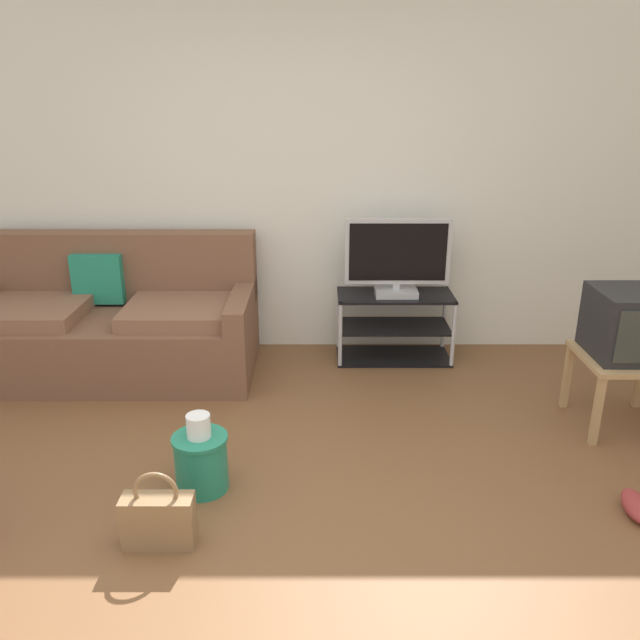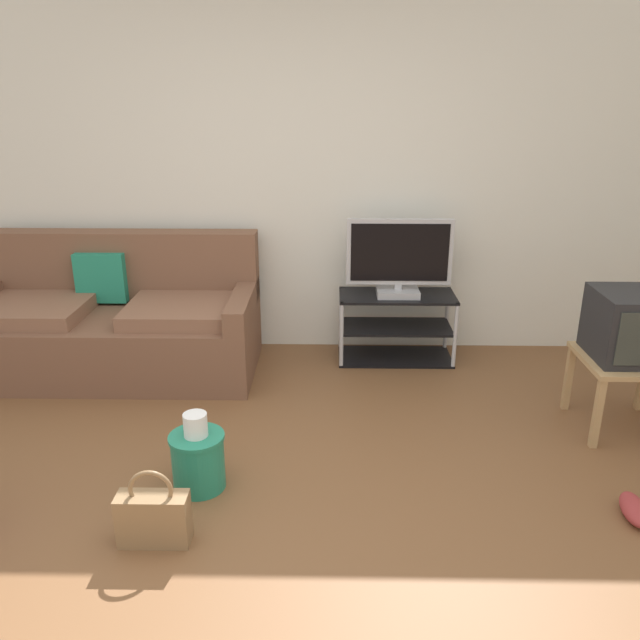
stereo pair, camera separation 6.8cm
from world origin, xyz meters
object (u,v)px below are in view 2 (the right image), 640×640
(flat_tv, at_px, (399,259))
(handbag, at_px, (153,517))
(side_table, at_px, (626,369))
(tv_stand, at_px, (396,327))
(crt_tv, at_px, (633,325))
(cleaning_bucket, at_px, (198,457))
(couch, at_px, (114,323))

(flat_tv, distance_m, handbag, 2.53)
(side_table, distance_m, handbag, 2.75)
(flat_tv, bearing_deg, tv_stand, 90.00)
(side_table, bearing_deg, handbag, -156.74)
(handbag, bearing_deg, flat_tv, 58.61)
(side_table, bearing_deg, crt_tv, 90.00)
(side_table, height_order, cleaning_bucket, side_table)
(flat_tv, relative_size, cleaning_bucket, 1.80)
(crt_tv, xyz_separation_m, handbag, (-2.52, -1.10, -0.52))
(flat_tv, height_order, handbag, flat_tv)
(couch, height_order, crt_tv, couch)
(flat_tv, xyz_separation_m, handbag, (-1.27, -2.09, -0.65))
(flat_tv, height_order, crt_tv, flat_tv)
(crt_tv, xyz_separation_m, cleaning_bucket, (-2.40, -0.67, -0.48))
(tv_stand, xyz_separation_m, crt_tv, (1.25, -1.01, 0.40))
(couch, height_order, tv_stand, couch)
(tv_stand, xyz_separation_m, flat_tv, (-0.00, -0.02, 0.53))
(couch, height_order, side_table, couch)
(side_table, relative_size, crt_tv, 1.19)
(cleaning_bucket, bearing_deg, tv_stand, 55.48)
(tv_stand, bearing_deg, handbag, -121.12)
(side_table, xyz_separation_m, crt_tv, (-0.00, 0.02, 0.27))
(tv_stand, relative_size, handbag, 2.27)
(tv_stand, height_order, handbag, tv_stand)
(crt_tv, bearing_deg, side_table, -90.00)
(flat_tv, relative_size, crt_tv, 1.71)
(couch, height_order, flat_tv, flat_tv)
(side_table, height_order, handbag, side_table)
(couch, relative_size, handbag, 5.39)
(tv_stand, height_order, side_table, tv_stand)
(flat_tv, relative_size, side_table, 1.44)
(tv_stand, bearing_deg, flat_tv, -90.00)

